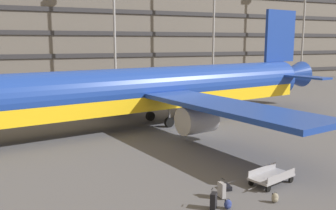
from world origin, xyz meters
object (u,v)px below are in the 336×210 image
(baggage_cart, at_px, (271,177))
(backpack_upright, at_px, (228,204))
(airliner, at_px, (149,91))
(suitcase_red, at_px, (226,187))
(suitcase_small, at_px, (214,201))
(backpack_black, at_px, (275,198))
(suitcase_teal, at_px, (222,190))

(baggage_cart, bearing_deg, backpack_upright, -156.85)
(airliner, bearing_deg, baggage_cart, -86.60)
(suitcase_red, relative_size, baggage_cart, 0.21)
(suitcase_red, bearing_deg, suitcase_small, -135.90)
(suitcase_red, bearing_deg, backpack_upright, -120.52)
(airliner, xyz_separation_m, suitcase_small, (-3.52, -17.65, -2.82))
(airliner, height_order, backpack_black, airliner)
(suitcase_red, relative_size, suitcase_small, 0.70)
(suitcase_teal, relative_size, suitcase_small, 1.00)
(backpack_black, relative_size, baggage_cart, 0.16)
(backpack_black, distance_m, baggage_cart, 2.45)
(suitcase_teal, xyz_separation_m, baggage_cart, (3.49, 0.50, -0.01))
(suitcase_small, bearing_deg, backpack_black, -11.17)
(airliner, distance_m, backpack_upright, 18.39)
(baggage_cart, bearing_deg, suitcase_teal, -171.87)
(airliner, distance_m, suitcase_red, 16.28)
(suitcase_red, distance_m, backpack_upright, 2.35)
(suitcase_teal, height_order, baggage_cart, suitcase_teal)
(suitcase_teal, bearing_deg, suitcase_small, -138.15)
(suitcase_teal, xyz_separation_m, suitcase_small, (-1.00, -0.89, -0.01))
(backpack_black, bearing_deg, backpack_upright, 171.87)
(suitcase_teal, bearing_deg, suitcase_red, 46.63)
(suitcase_small, relative_size, backpack_upright, 1.98)
(suitcase_red, height_order, suitcase_small, suitcase_small)
(suitcase_red, xyz_separation_m, baggage_cart, (2.67, -0.37, 0.31))
(suitcase_red, bearing_deg, airliner, 83.87)
(suitcase_red, height_order, backpack_upright, backpack_upright)
(backpack_upright, distance_m, baggage_cart, 4.21)
(backpack_upright, bearing_deg, backpack_black, -8.13)
(suitcase_teal, bearing_deg, backpack_black, -35.75)
(airliner, bearing_deg, backpack_black, -91.36)
(airliner, bearing_deg, backpack_upright, -99.19)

